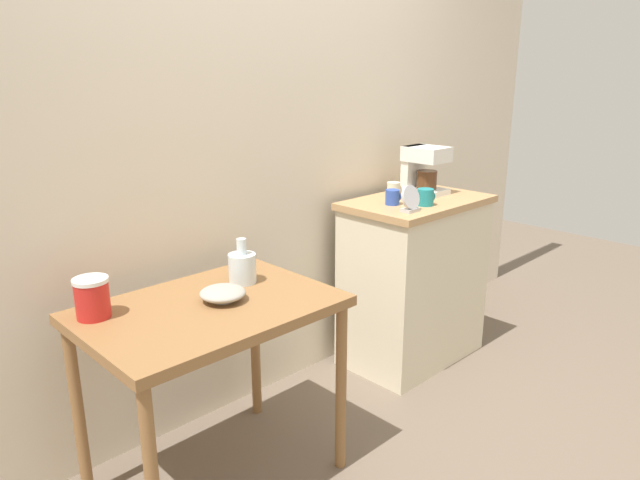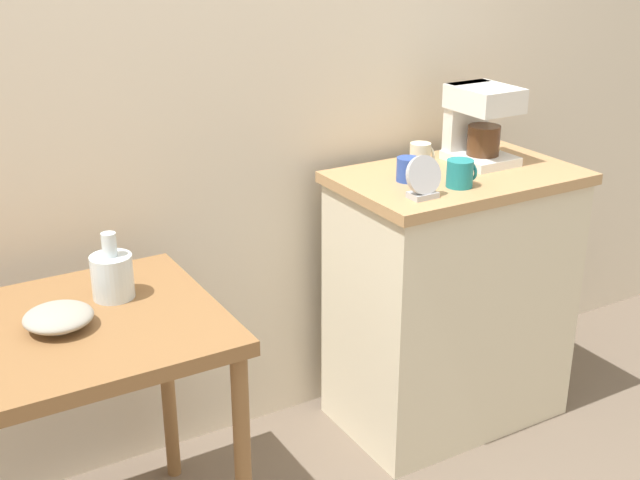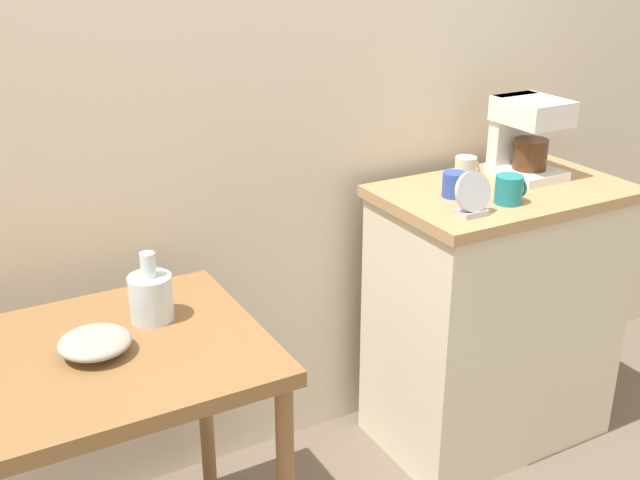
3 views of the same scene
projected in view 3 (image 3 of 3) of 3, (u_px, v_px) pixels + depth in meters
The scene contains 10 objects.
back_wall at pixel (260, 33), 2.27m from camera, with size 4.40×0.10×2.80m, color beige.
wooden_table at pixel (76, 393), 1.84m from camera, with size 0.91×0.63×0.76m.
kitchen_counter at pixel (493, 315), 2.64m from camera, with size 0.80×0.50×0.92m.
bowl_stoneware at pixel (95, 343), 1.81m from camera, with size 0.17×0.17×0.05m.
glass_carafe_vase at pixel (151, 296), 1.96m from camera, with size 0.11×0.11×0.18m.
coffee_maker at pixel (525, 134), 2.53m from camera, with size 0.18×0.22×0.26m.
mug_blue at pixel (455, 184), 2.37m from camera, with size 0.08×0.07×0.08m.
mug_small_cream at pixel (466, 170), 2.48m from camera, with size 0.08×0.07×0.09m.
mug_dark_teal at pixel (509, 189), 2.31m from camera, with size 0.09×0.08×0.09m.
table_clock at pixel (473, 196), 2.21m from camera, with size 0.12×0.06×0.13m.
Camera 3 is at (-0.88, -1.69, 1.70)m, focal length 43.56 mm.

